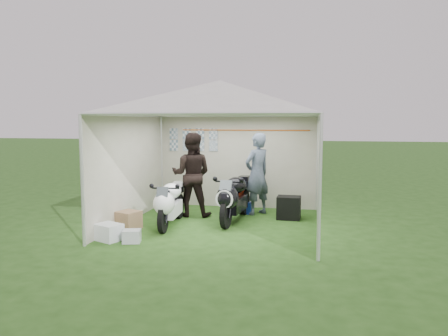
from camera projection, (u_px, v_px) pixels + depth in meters
The scene contains 11 objects.
ground at pixel (220, 225), 9.18m from camera, with size 80.00×80.00×0.00m, color #234915.
canopy_tent at pixel (220, 101), 8.93m from camera, with size 5.66×5.66×3.00m.
motorcycle_white at pixel (170, 202), 9.00m from camera, with size 0.50×1.85×0.91m.
motorcycle_black at pixel (234, 197), 9.38m from camera, with size 0.57×2.02×0.99m.
paddock_stand at pixel (244, 208), 10.30m from camera, with size 0.36×0.23×0.27m, color blue.
person_dark_jacket at pixel (191, 175), 9.96m from camera, with size 0.93×0.73×1.92m, color black.
person_blue_jacket at pixel (257, 174), 10.15m from camera, with size 0.69×0.46×1.90m, color slate.
equipment_box at pixel (289, 208), 9.71m from camera, with size 0.51×0.41×0.51m, color black.
crate_0 at pixel (109, 232), 7.98m from camera, with size 0.46×0.36×0.30m, color white.
crate_1 at pixel (128, 220), 8.83m from camera, with size 0.40×0.40×0.36m, color #8C694A.
crate_2 at pixel (132, 236), 7.84m from camera, with size 0.31×0.26×0.23m, color silver.
Camera 1 is at (1.89, -8.79, 2.18)m, focal length 35.00 mm.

